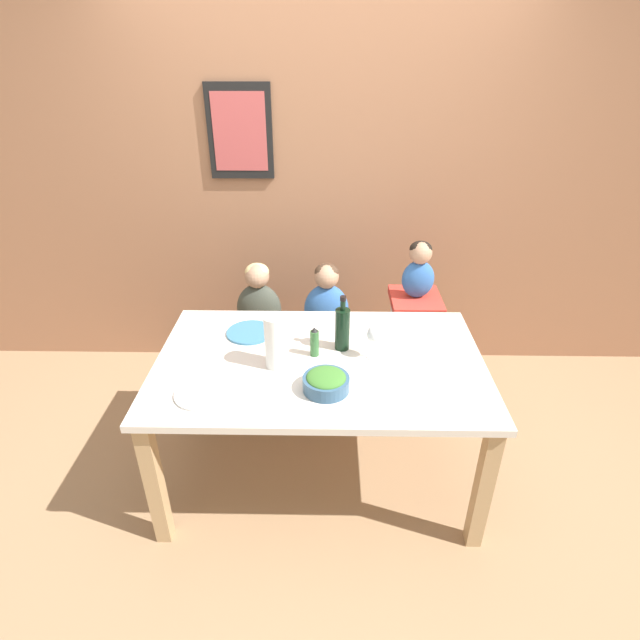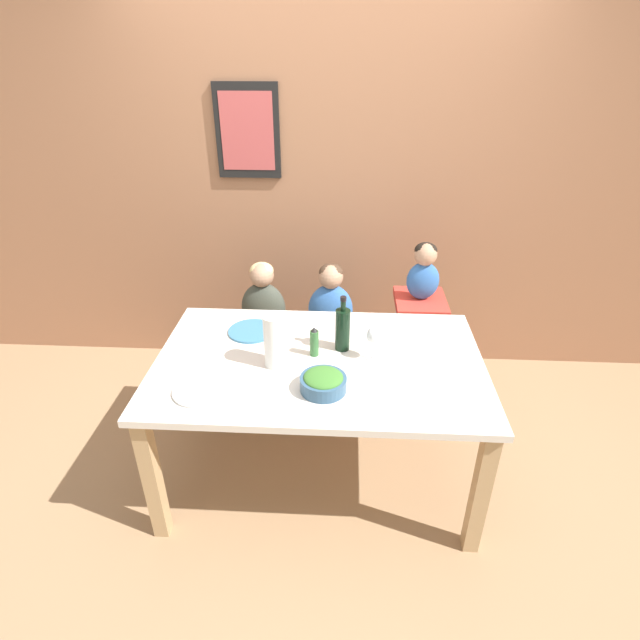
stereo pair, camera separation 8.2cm
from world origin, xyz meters
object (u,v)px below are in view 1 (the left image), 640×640
(chair_far_left, at_px, (261,342))
(chair_far_center, at_px, (326,343))
(dinner_plate_back_left, at_px, (250,332))
(wine_bottle, at_px, (342,328))
(paper_towel_roll, at_px, (276,342))
(chair_right_highchair, at_px, (414,320))
(dinner_plate_front_left, at_px, (203,393))
(person_child_left, at_px, (259,300))
(person_child_center, at_px, (326,301))
(salad_bowl_large, at_px, (326,382))
(person_baby_right, at_px, (419,267))
(wine_glass_near, at_px, (374,335))

(chair_far_left, height_order, chair_far_center, same)
(dinner_plate_back_left, bearing_deg, chair_far_center, 50.39)
(wine_bottle, xyz_separation_m, paper_towel_roll, (-0.31, -0.16, 0.02))
(chair_right_highchair, bearing_deg, dinner_plate_front_left, -137.09)
(person_child_left, height_order, person_child_center, same)
(chair_far_left, height_order, dinner_plate_front_left, dinner_plate_front_left)
(chair_far_center, xyz_separation_m, salad_bowl_large, (0.00, -0.97, 0.40))
(person_child_center, distance_m, paper_towel_roll, 0.84)
(paper_towel_roll, relative_size, dinner_plate_back_left, 1.07)
(chair_right_highchair, bearing_deg, salad_bowl_large, -119.48)
(wine_bottle, bearing_deg, chair_far_center, 97.42)
(person_baby_right, bearing_deg, person_child_center, -179.95)
(chair_far_left, bearing_deg, salad_bowl_large, -66.34)
(person_baby_right, bearing_deg, dinner_plate_back_left, -152.91)
(chair_far_left, xyz_separation_m, chair_right_highchair, (0.98, -0.00, 0.17))
(person_baby_right, bearing_deg, wine_bottle, -126.98)
(chair_far_center, xyz_separation_m, person_child_center, (-0.00, 0.00, 0.31))
(wine_bottle, bearing_deg, dinner_plate_back_left, 164.26)
(chair_right_highchair, distance_m, person_baby_right, 0.36)
(wine_glass_near, bearing_deg, person_child_left, 132.58)
(chair_right_highchair, bearing_deg, person_baby_right, 90.00)
(chair_far_left, distance_m, wine_bottle, 0.93)
(person_child_left, relative_size, salad_bowl_large, 2.27)
(dinner_plate_back_left, bearing_deg, dinner_plate_front_left, -104.31)
(dinner_plate_front_left, bearing_deg, dinner_plate_back_left, 75.69)
(person_child_left, xyz_separation_m, wine_bottle, (0.50, -0.63, 0.17))
(salad_bowl_large, bearing_deg, chair_right_highchair, 60.52)
(chair_right_highchair, height_order, person_baby_right, person_baby_right)
(wine_bottle, relative_size, wine_glass_near, 1.65)
(chair_right_highchair, relative_size, person_baby_right, 2.03)
(person_child_center, distance_m, salad_bowl_large, 0.98)
(wine_bottle, relative_size, salad_bowl_large, 1.40)
(paper_towel_roll, bearing_deg, dinner_plate_front_left, -143.25)
(person_child_center, height_order, salad_bowl_large, person_child_center)
(person_baby_right, bearing_deg, chair_far_left, -179.92)
(person_child_center, xyz_separation_m, person_baby_right, (0.55, 0.00, 0.23))
(wine_bottle, bearing_deg, person_child_center, 97.41)
(wine_bottle, height_order, dinner_plate_back_left, wine_bottle)
(chair_right_highchair, bearing_deg, chair_far_center, 180.00)
(salad_bowl_large, distance_m, dinner_plate_front_left, 0.54)
(chair_far_left, relative_size, chair_far_center, 1.00)
(chair_right_highchair, xyz_separation_m, paper_towel_roll, (-0.78, -0.79, 0.32))
(person_child_center, bearing_deg, dinner_plate_front_left, -117.93)
(chair_far_left, relative_size, dinner_plate_front_left, 1.85)
(person_baby_right, height_order, wine_bottle, person_baby_right)
(chair_right_highchair, xyz_separation_m, person_child_center, (-0.55, 0.00, 0.14))
(person_baby_right, distance_m, wine_bottle, 0.79)
(dinner_plate_front_left, bearing_deg, person_baby_right, 42.95)
(dinner_plate_front_left, bearing_deg, wine_bottle, 32.15)
(person_child_center, height_order, wine_bottle, wine_bottle)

